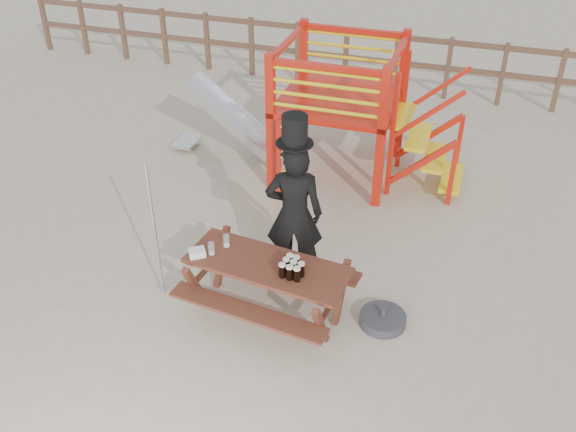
% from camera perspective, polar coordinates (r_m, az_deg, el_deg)
% --- Properties ---
extents(ground, '(60.00, 60.00, 0.00)m').
position_cam_1_polar(ground, '(7.52, -4.17, -8.77)').
color(ground, '#C7B49A').
rests_on(ground, ground).
extents(back_fence, '(15.09, 0.09, 1.20)m').
position_cam_1_polar(back_fence, '(13.02, 7.39, 14.16)').
color(back_fence, brown).
rests_on(back_fence, ground).
extents(playground_fort, '(4.71, 1.84, 2.10)m').
position_cam_1_polar(playground_fort, '(9.77, 4.08, 9.58)').
color(playground_fort, red).
rests_on(playground_fort, ground).
extents(picnic_table, '(1.96, 1.47, 0.71)m').
position_cam_1_polar(picnic_table, '(7.26, -1.82, -5.87)').
color(picnic_table, maroon).
rests_on(picnic_table, ground).
extents(man_with_hat, '(0.76, 0.59, 2.19)m').
position_cam_1_polar(man_with_hat, '(7.45, 0.55, 0.47)').
color(man_with_hat, black).
rests_on(man_with_hat, ground).
extents(metal_pole, '(0.04, 0.04, 1.77)m').
position_cam_1_polar(metal_pole, '(7.40, -11.75, -1.49)').
color(metal_pole, '#B2B2B7').
rests_on(metal_pole, ground).
extents(parasol_base, '(0.53, 0.53, 0.22)m').
position_cam_1_polar(parasol_base, '(7.44, 8.42, -9.07)').
color(parasol_base, '#35353A').
rests_on(parasol_base, ground).
extents(paper_bag, '(0.23, 0.22, 0.08)m').
position_cam_1_polar(paper_bag, '(7.25, -8.09, -3.25)').
color(paper_bag, white).
rests_on(paper_bag, picnic_table).
extents(stout_pints, '(0.26, 0.27, 0.17)m').
position_cam_1_polar(stout_pints, '(6.89, 0.35, -4.62)').
color(stout_pints, black).
rests_on(stout_pints, picnic_table).
extents(empty_glasses, '(0.18, 0.26, 0.15)m').
position_cam_1_polar(empty_glasses, '(7.29, -6.16, -2.57)').
color(empty_glasses, silver).
rests_on(empty_glasses, picnic_table).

